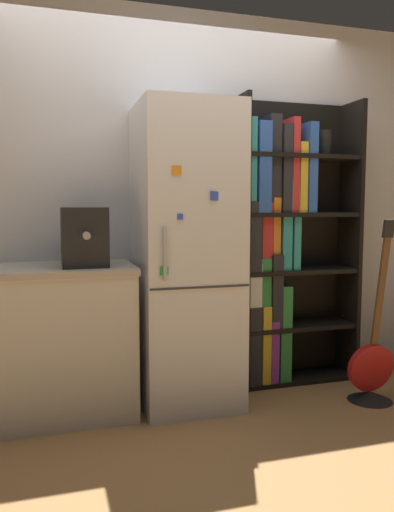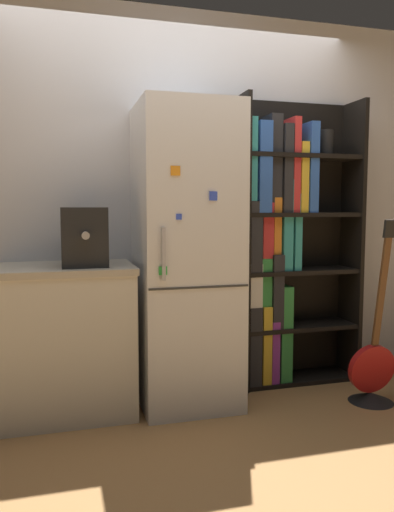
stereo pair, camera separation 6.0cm
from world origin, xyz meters
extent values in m
plane|color=#A87542|center=(0.00, 0.00, 0.00)|extent=(16.00, 16.00, 0.00)
cube|color=silver|center=(0.00, 0.47, 1.30)|extent=(8.00, 0.05, 2.60)
cube|color=silver|center=(0.00, 0.13, 0.95)|extent=(0.61, 0.64, 1.90)
cube|color=#333333|center=(0.00, -0.19, 0.80)|extent=(0.60, 0.01, 0.01)
cube|color=#B2B2B7|center=(-0.21, -0.21, 1.00)|extent=(0.02, 0.02, 0.30)
cube|color=orange|center=(-0.14, -0.20, 1.46)|extent=(0.05, 0.01, 0.05)
cube|color=green|center=(-0.22, -0.20, 0.90)|extent=(0.05, 0.01, 0.05)
cube|color=blue|center=(-0.12, -0.20, 1.21)|extent=(0.03, 0.01, 0.03)
cube|color=blue|center=(0.08, -0.20, 1.32)|extent=(0.05, 0.02, 0.05)
cube|color=black|center=(0.43, 0.29, 1.01)|extent=(0.03, 0.31, 2.02)
cube|color=black|center=(1.30, 0.29, 1.01)|extent=(0.03, 0.31, 2.02)
cube|color=black|center=(0.87, 0.43, 1.01)|extent=(0.90, 0.03, 2.02)
cube|color=black|center=(0.87, 0.29, 0.01)|extent=(0.84, 0.28, 0.03)
cube|color=black|center=(0.87, 0.29, 0.40)|extent=(0.84, 0.28, 0.03)
cube|color=black|center=(0.87, 0.29, 0.81)|extent=(0.84, 0.28, 0.03)
cube|color=black|center=(0.87, 0.29, 1.21)|extent=(0.84, 0.28, 0.03)
cube|color=black|center=(0.87, 0.29, 1.61)|extent=(0.84, 0.28, 0.03)
cube|color=#262628|center=(0.50, 0.29, 0.31)|extent=(0.09, 0.26, 0.55)
cube|color=gold|center=(0.59, 0.29, 0.30)|extent=(0.06, 0.26, 0.55)
cube|color=purple|center=(0.66, 0.28, 0.25)|extent=(0.06, 0.24, 0.44)
cube|color=#338C3F|center=(0.74, 0.29, 0.37)|extent=(0.08, 0.23, 0.68)
cube|color=silver|center=(0.50, 0.28, 0.65)|extent=(0.09, 0.25, 0.46)
cube|color=#338C3F|center=(0.59, 0.30, 0.66)|extent=(0.08, 0.23, 0.49)
cube|color=#262628|center=(0.67, 0.29, 0.68)|extent=(0.08, 0.25, 0.52)
cube|color=#262628|center=(0.50, 0.28, 1.06)|extent=(0.08, 0.25, 0.48)
cube|color=red|center=(0.60, 0.30, 1.06)|extent=(0.08, 0.21, 0.47)
cube|color=orange|center=(0.67, 0.30, 1.07)|extent=(0.05, 0.20, 0.51)
cube|color=teal|center=(0.74, 0.30, 1.14)|extent=(0.07, 0.23, 0.63)
cube|color=teal|center=(0.82, 0.30, 1.09)|extent=(0.05, 0.24, 0.53)
cube|color=teal|center=(0.48, 0.29, 1.54)|extent=(0.04, 0.25, 0.63)
cube|color=#2D59B2|center=(0.56, 0.29, 1.53)|extent=(0.09, 0.26, 0.61)
cube|color=#262628|center=(0.66, 0.30, 1.56)|extent=(0.08, 0.20, 0.67)
cube|color=#262628|center=(0.74, 0.29, 1.53)|extent=(0.07, 0.23, 0.60)
cube|color=red|center=(0.80, 0.28, 1.55)|extent=(0.05, 0.20, 0.65)
cube|color=gold|center=(0.86, 0.29, 1.47)|extent=(0.05, 0.22, 0.48)
cube|color=#2D59B2|center=(0.92, 0.29, 1.54)|extent=(0.06, 0.26, 0.62)
cylinder|color=black|center=(1.08, 0.29, 1.72)|extent=(0.10, 0.10, 0.18)
cube|color=beige|center=(-0.75, 0.16, 0.44)|extent=(0.80, 0.59, 0.87)
cube|color=#B2A893|center=(-0.75, 0.16, 0.89)|extent=(0.82, 0.61, 0.04)
cube|color=black|center=(-0.63, 0.10, 1.09)|extent=(0.26, 0.32, 0.35)
cylinder|color=#A5A39E|center=(-0.63, -0.08, 1.10)|extent=(0.04, 0.06, 0.04)
cone|color=black|center=(1.15, -0.21, 0.03)|extent=(0.29, 0.29, 0.06)
cylinder|color=#B21919|center=(1.15, -0.21, 0.22)|extent=(0.32, 0.09, 0.32)
cube|color=brown|center=(1.15, -0.28, 0.73)|extent=(0.04, 0.12, 0.70)
cube|color=black|center=(1.15, -0.34, 1.13)|extent=(0.07, 0.04, 0.11)
camera|label=1|loc=(-0.84, -2.92, 1.26)|focal=35.00mm
camera|label=2|loc=(-0.78, -2.94, 1.26)|focal=35.00mm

